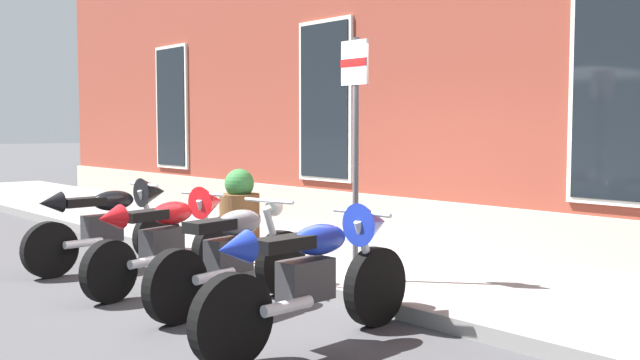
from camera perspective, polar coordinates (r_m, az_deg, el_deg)
ground_plane at (r=7.84m, az=-4.09°, el=-8.25°), size 140.00×140.00×0.00m
sidewalk at (r=8.77m, az=3.67°, el=-6.45°), size 29.96×2.95×0.14m
motorcycle_black_sport at (r=8.96m, az=-16.08°, el=-3.10°), size 0.62×2.02×1.06m
motorcycle_red_sport at (r=7.76m, az=-11.62°, el=-4.20°), size 0.75×2.03×1.04m
motorcycle_grey_naked at (r=6.82m, az=-6.80°, el=-5.97°), size 0.69×2.02×0.98m
motorcycle_blue_sport at (r=5.67m, az=-0.14°, el=-7.12°), size 0.62×2.21×1.06m
parking_sign at (r=7.26m, az=2.79°, el=4.40°), size 0.36×0.07×2.44m
barrel_planter at (r=9.87m, az=-6.37°, el=-2.32°), size 0.57×0.57×0.99m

